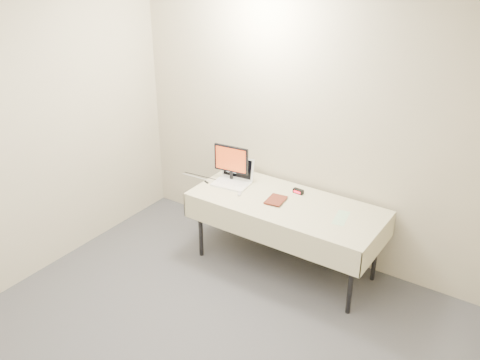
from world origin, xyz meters
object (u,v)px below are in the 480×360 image
Objects in this scene: table at (286,208)px; book at (268,189)px; laptop at (234,177)px; monitor at (231,161)px.

table is 0.25m from book.
monitor is at bearing 153.52° from laptop.
table is at bearing -12.67° from laptop.
book is at bearing -164.76° from table.
monitor is (-0.70, 0.09, 0.29)m from table.
laptop reaches higher than table.
monitor reaches higher than table.
laptop is at bearing 159.00° from book.
monitor reaches higher than laptop.
laptop is at bearing 173.61° from table.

